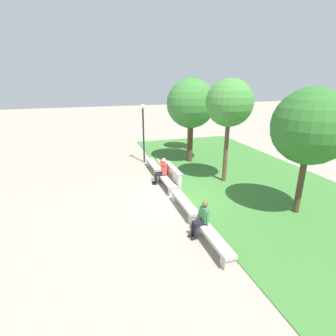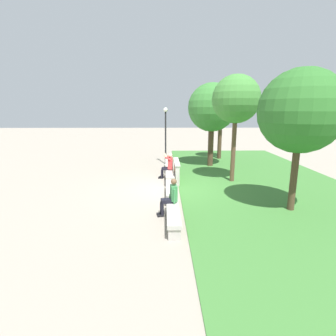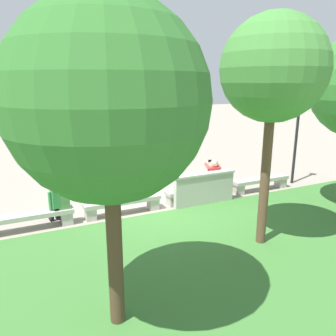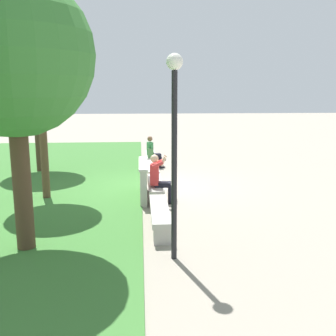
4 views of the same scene
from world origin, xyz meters
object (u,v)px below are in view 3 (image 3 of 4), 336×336
object	(u,v)px
bench_near	(198,192)
person_photographer	(212,176)
tree_left_background	(274,70)
bench_main	(260,182)
person_distant	(57,200)
lamp_post	(298,120)
bench_mid	(123,204)
bench_far	(29,219)
tree_behind_wall	(108,102)
backpack	(64,202)

from	to	relation	value
bench_near	person_photographer	size ratio (longest dim) A/B	1.69
bench_near	tree_left_background	world-z (taller)	tree_left_background
bench_main	tree_left_background	distance (m)	5.41
tree_left_background	person_distant	bearing A→B (deg)	-36.96
tree_left_background	bench_near	bearing A→B (deg)	-92.03
person_photographer	lamp_post	distance (m)	3.99
bench_mid	lamp_post	distance (m)	6.99
lamp_post	tree_left_background	bearing A→B (deg)	37.12
bench_far	person_distant	bearing A→B (deg)	-174.89
bench_mid	lamp_post	size ratio (longest dim) A/B	0.62
bench_main	bench_near	distance (m)	2.50
bench_main	bench_mid	world-z (taller)	same
person_distant	tree_behind_wall	xyz separation A→B (m)	(-0.35, 4.25, 2.74)
bench_near	person_photographer	world-z (taller)	person_photographer
bench_far	person_distant	size ratio (longest dim) A/B	1.77
bench_near	person_distant	distance (m)	4.29
bench_far	tree_behind_wall	xyz separation A→B (m)	(-1.08, 4.18, 3.11)
bench_far	backpack	distance (m)	0.95
bench_mid	tree_left_background	bearing A→B (deg)	127.94
person_distant	tree_left_background	bearing A→B (deg)	143.04
bench_main	tree_behind_wall	bearing A→B (deg)	33.08
bench_near	bench_far	distance (m)	5.00
bench_far	tree_behind_wall	distance (m)	5.32
bench_main	person_photographer	distance (m)	2.00
bench_near	bench_far	size ratio (longest dim) A/B	1.00
person_distant	tree_left_background	world-z (taller)	tree_left_background
tree_behind_wall	lamp_post	size ratio (longest dim) A/B	1.34
bench_far	tree_left_background	xyz separation A→B (m)	(-4.89, 3.07, 3.61)
person_photographer	person_distant	world-z (taller)	person_photographer
tree_behind_wall	bench_main	bearing A→B (deg)	-146.92
backpack	lamp_post	xyz separation A→B (m)	(-8.29, -0.20, 1.75)
bench_mid	bench_near	bearing A→B (deg)	180.00
bench_mid	bench_far	world-z (taller)	same
bench_far	lamp_post	size ratio (longest dim) A/B	0.62
bench_near	backpack	xyz separation A→B (m)	(4.11, 0.02, 0.32)
backpack	tree_behind_wall	distance (m)	5.01
person_distant	backpack	bearing A→B (deg)	151.54
bench_mid	bench_far	bearing A→B (deg)	0.00
person_photographer	lamp_post	size ratio (longest dim) A/B	0.37
tree_behind_wall	tree_left_background	bearing A→B (deg)	-163.71
backpack	person_distant	bearing A→B (deg)	-28.46
person_photographer	bench_far	bearing A→B (deg)	0.80
bench_main	backpack	size ratio (longest dim) A/B	5.21
backpack	bench_mid	bearing A→B (deg)	-179.16
bench_far	backpack	xyz separation A→B (m)	(-0.89, 0.02, 0.32)
bench_near	person_distant	size ratio (longest dim) A/B	1.77
bench_near	person_distant	world-z (taller)	person_distant
person_photographer	backpack	size ratio (longest dim) A/B	3.08
bench_near	backpack	bearing A→B (deg)	0.33
bench_near	bench_mid	distance (m)	2.50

